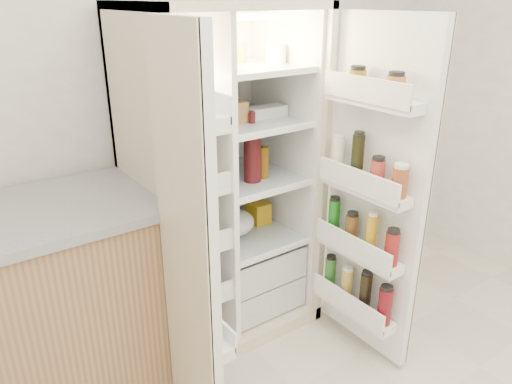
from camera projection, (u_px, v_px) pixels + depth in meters
wall_back at (178, 85)px, 2.74m from camera, size 4.00×0.02×2.70m
refrigerator at (220, 201)px, 2.73m from camera, size 0.92×0.70×1.80m
freezer_door at (189, 245)px, 1.95m from camera, size 0.15×0.40×1.72m
fridge_door at (372, 200)px, 2.41m from camera, size 0.17×0.58×1.72m
kitchen_counter at (14, 316)px, 2.17m from camera, size 1.33×0.71×0.97m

